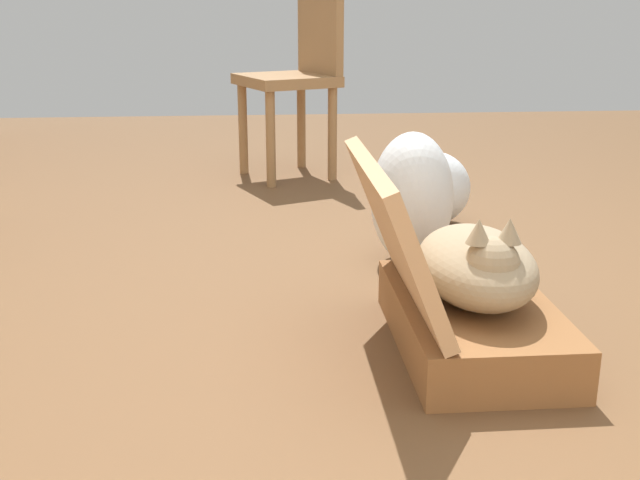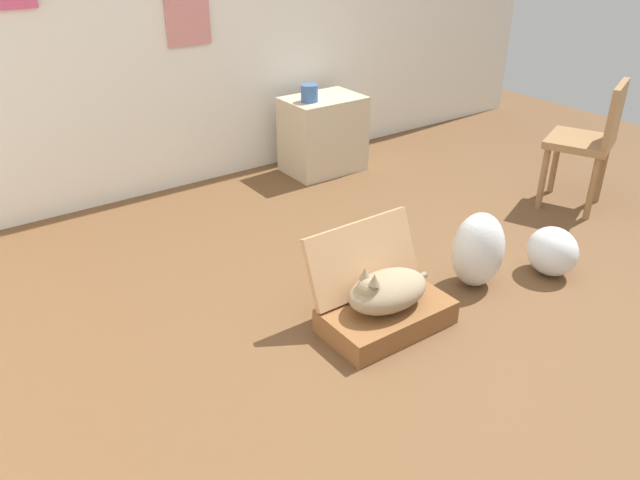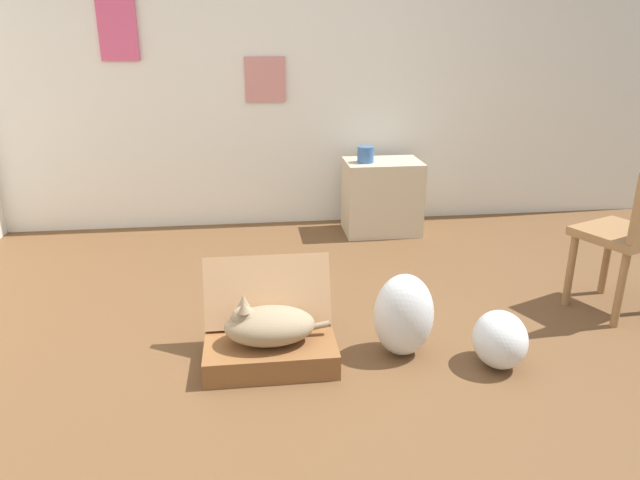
{
  "view_description": "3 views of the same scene",
  "coord_description": "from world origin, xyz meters",
  "px_view_note": "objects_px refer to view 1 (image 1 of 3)",
  "views": [
    {
      "loc": [
        -2.1,
        0.45,
        0.84
      ],
      "look_at": [
        -0.41,
        0.31,
        0.31
      ],
      "focal_mm": 43.75,
      "sensor_mm": 36.0,
      "label": 1
    },
    {
      "loc": [
        -2.1,
        -1.99,
        1.87
      ],
      "look_at": [
        -0.39,
        0.42,
        0.29
      ],
      "focal_mm": 35.04,
      "sensor_mm": 36.0,
      "label": 2
    },
    {
      "loc": [
        -0.41,
        -2.61,
        1.56
      ],
      "look_at": [
        -0.04,
        0.35,
        0.49
      ],
      "focal_mm": 32.71,
      "sensor_mm": 36.0,
      "label": 3
    }
  ],
  "objects_px": {
    "suitcase_base": "(472,323)",
    "cat": "(477,265)",
    "plastic_bag_clear": "(432,188)",
    "chair": "(298,73)",
    "plastic_bag_white": "(412,198)"
  },
  "relations": [
    {
      "from": "suitcase_base",
      "to": "cat",
      "type": "distance_m",
      "value": 0.16
    },
    {
      "from": "suitcase_base",
      "to": "chair",
      "type": "relative_size",
      "value": 0.73
    },
    {
      "from": "chair",
      "to": "plastic_bag_clear",
      "type": "bearing_deg",
      "value": 3.59
    },
    {
      "from": "cat",
      "to": "plastic_bag_clear",
      "type": "distance_m",
      "value": 1.14
    },
    {
      "from": "suitcase_base",
      "to": "cat",
      "type": "relative_size",
      "value": 1.24
    },
    {
      "from": "suitcase_base",
      "to": "plastic_bag_white",
      "type": "relative_size",
      "value": 1.48
    },
    {
      "from": "plastic_bag_white",
      "to": "plastic_bag_clear",
      "type": "height_order",
      "value": "plastic_bag_white"
    },
    {
      "from": "suitcase_base",
      "to": "plastic_bag_clear",
      "type": "relative_size",
      "value": 2.18
    },
    {
      "from": "cat",
      "to": "chair",
      "type": "xyz_separation_m",
      "value": [
        2.05,
        0.32,
        0.28
      ]
    },
    {
      "from": "plastic_bag_white",
      "to": "suitcase_base",
      "type": "bearing_deg",
      "value": -177.81
    },
    {
      "from": "plastic_bag_clear",
      "to": "suitcase_base",
      "type": "bearing_deg",
      "value": 172.67
    },
    {
      "from": "chair",
      "to": "suitcase_base",
      "type": "bearing_deg",
      "value": -13.94
    },
    {
      "from": "cat",
      "to": "plastic_bag_clear",
      "type": "relative_size",
      "value": 1.76
    },
    {
      "from": "suitcase_base",
      "to": "plastic_bag_clear",
      "type": "height_order",
      "value": "plastic_bag_clear"
    },
    {
      "from": "suitcase_base",
      "to": "cat",
      "type": "xyz_separation_m",
      "value": [
        -0.01,
        0.0,
        0.16
      ]
    }
  ]
}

